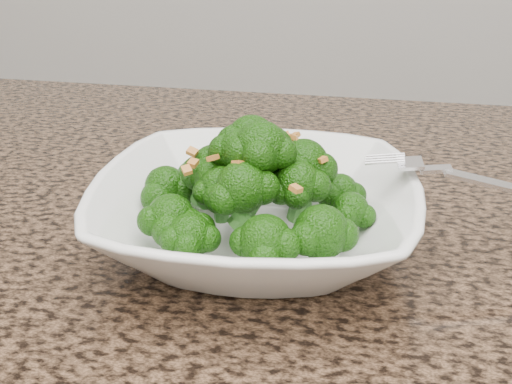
# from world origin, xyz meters

# --- Properties ---
(granite_counter) EXTENTS (1.64, 1.04, 0.03)m
(granite_counter) POSITION_xyz_m (0.00, 0.30, 0.89)
(granite_counter) COLOR brown
(granite_counter) RESTS_ON cabinet
(bowl) EXTENTS (0.27, 0.27, 0.06)m
(bowl) POSITION_xyz_m (0.02, 0.36, 0.93)
(bowl) COLOR white
(bowl) RESTS_ON granite_counter
(broccoli_pile) EXTENTS (0.22, 0.22, 0.07)m
(broccoli_pile) POSITION_xyz_m (0.02, 0.36, 1.00)
(broccoli_pile) COLOR #184E08
(broccoli_pile) RESTS_ON bowl
(garlic_topping) EXTENTS (0.13, 0.13, 0.01)m
(garlic_topping) POSITION_xyz_m (0.02, 0.36, 1.03)
(garlic_topping) COLOR orange
(garlic_topping) RESTS_ON broccoli_pile
(fork) EXTENTS (0.19, 0.05, 0.01)m
(fork) POSITION_xyz_m (0.16, 0.39, 0.97)
(fork) COLOR silver
(fork) RESTS_ON bowl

